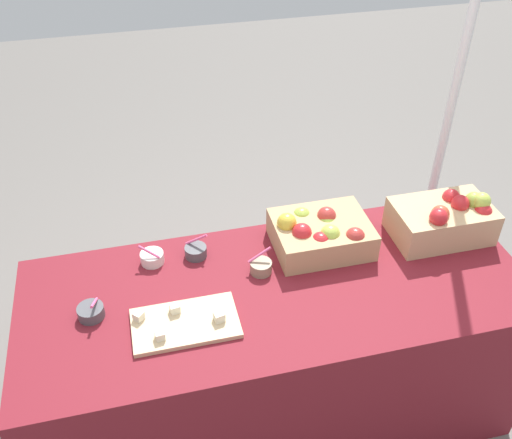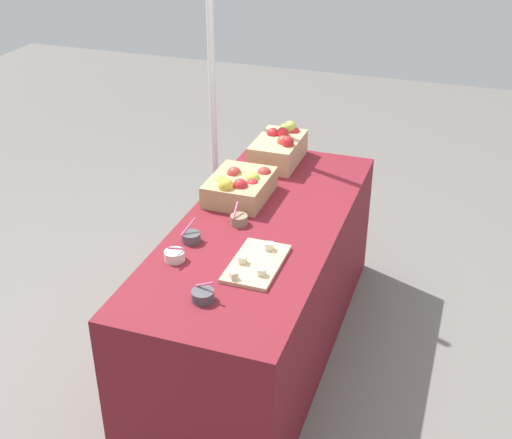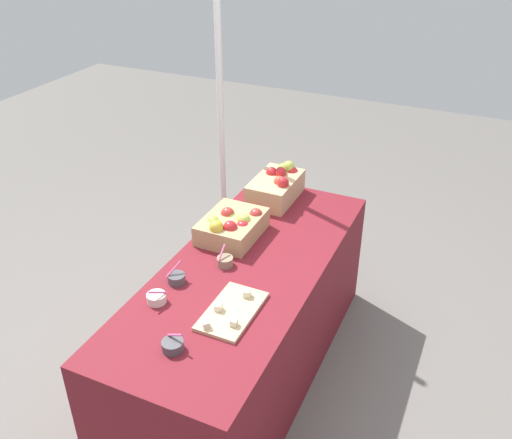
{
  "view_description": "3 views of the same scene",
  "coord_description": "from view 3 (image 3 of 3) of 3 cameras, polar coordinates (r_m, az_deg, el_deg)",
  "views": [
    {
      "loc": [
        -0.44,
        -1.48,
        2.25
      ],
      "look_at": [
        -0.06,
        0.08,
        1.01
      ],
      "focal_mm": 40.42,
      "sensor_mm": 36.0,
      "label": 1
    },
    {
      "loc": [
        -2.7,
        -0.92,
        2.34
      ],
      "look_at": [
        -0.11,
        -0.01,
        0.82
      ],
      "focal_mm": 47.35,
      "sensor_mm": 36.0,
      "label": 2
    },
    {
      "loc": [
        -2.12,
        -1.03,
        2.41
      ],
      "look_at": [
        0.1,
        -0.01,
        0.97
      ],
      "focal_mm": 39.3,
      "sensor_mm": 36.0,
      "label": 3
    }
  ],
  "objects": [
    {
      "name": "sample_bowl_extra",
      "position": [
        2.88,
        -3.18,
        -4.25
      ],
      "size": [
        0.09,
        0.08,
        0.1
      ],
      "color": "gray",
      "rests_on": "table"
    },
    {
      "name": "sample_bowl_far",
      "position": [
        2.79,
        -8.11,
        -5.93
      ],
      "size": [
        0.09,
        0.09,
        0.1
      ],
      "color": "#4C4C51",
      "rests_on": "table"
    },
    {
      "name": "cutting_board_front",
      "position": [
        2.59,
        -2.49,
        -9.29
      ],
      "size": [
        0.37,
        0.21,
        0.05
      ],
      "color": "#D1B284",
      "rests_on": "table"
    },
    {
      "name": "ground_plane",
      "position": [
        3.37,
        -0.96,
        -15.05
      ],
      "size": [
        10.0,
        10.0,
        0.0
      ],
      "primitive_type": "plane",
      "color": "slate"
    },
    {
      "name": "tent_pole",
      "position": [
        3.77,
        -3.63,
        10.92
      ],
      "size": [
        0.04,
        0.04,
        2.29
      ],
      "primitive_type": "cylinder",
      "color": "white",
      "rests_on": "ground_plane"
    },
    {
      "name": "sample_bowl_mid",
      "position": [
        2.68,
        -10.1,
        -7.88
      ],
      "size": [
        0.1,
        0.09,
        0.09
      ],
      "color": "silver",
      "rests_on": "table"
    },
    {
      "name": "apple_crate_middle",
      "position": [
        3.09,
        -2.44,
        -0.61
      ],
      "size": [
        0.38,
        0.29,
        0.16
      ],
      "color": "tan",
      "rests_on": "table"
    },
    {
      "name": "table",
      "position": [
        3.11,
        -1.02,
        -10.29
      ],
      "size": [
        1.9,
        0.76,
        0.74
      ],
      "primitive_type": "cube",
      "color": "maroon",
      "rests_on": "ground_plane"
    },
    {
      "name": "apple_crate_left",
      "position": [
        3.47,
        2.11,
        3.43
      ],
      "size": [
        0.39,
        0.25,
        0.2
      ],
      "color": "tan",
      "rests_on": "table"
    },
    {
      "name": "sample_bowl_near",
      "position": [
        2.43,
        -8.47,
        -12.55
      ],
      "size": [
        0.09,
        0.09,
        0.09
      ],
      "color": "#4C4C51",
      "rests_on": "table"
    }
  ]
}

